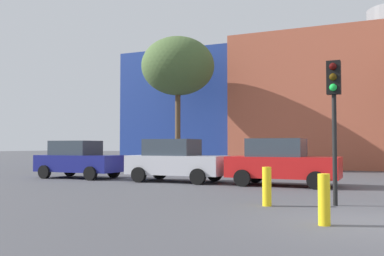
# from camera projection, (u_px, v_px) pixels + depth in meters

# --- Properties ---
(ground_plane) EXTENTS (200.00, 200.00, 0.00)m
(ground_plane) POSITION_uv_depth(u_px,v_px,m) (374.00, 223.00, 8.87)
(ground_plane) COLOR #47474C
(parked_car_0) EXTENTS (4.23, 2.08, 1.83)m
(parked_car_0) POSITION_uv_depth(u_px,v_px,m) (79.00, 159.00, 21.27)
(parked_car_0) COLOR navy
(parked_car_0) RESTS_ON ground_plane
(parked_car_1) EXTENTS (4.34, 2.13, 1.88)m
(parked_car_1) POSITION_uv_depth(u_px,v_px,m) (176.00, 161.00, 19.10)
(parked_car_1) COLOR silver
(parked_car_1) RESTS_ON ground_plane
(parked_car_2) EXTENTS (4.34, 2.13, 1.88)m
(parked_car_2) POSITION_uv_depth(u_px,v_px,m) (281.00, 162.00, 17.20)
(parked_car_2) COLOR red
(parked_car_2) RESTS_ON ground_plane
(traffic_light_island) EXTENTS (0.36, 0.36, 3.87)m
(traffic_light_island) POSITION_uv_depth(u_px,v_px,m) (334.00, 99.00, 11.57)
(traffic_light_island) COLOR black
(traffic_light_island) RESTS_ON ground_plane
(bare_tree_1) EXTENTS (4.94, 4.94, 8.95)m
(bare_tree_1) POSITION_uv_depth(u_px,v_px,m) (178.00, 67.00, 29.26)
(bare_tree_1) COLOR brown
(bare_tree_1) RESTS_ON ground_plane
(bollard_yellow_1) EXTENTS (0.24, 0.24, 1.03)m
(bollard_yellow_1) POSITION_uv_depth(u_px,v_px,m) (267.00, 186.00, 11.43)
(bollard_yellow_1) COLOR yellow
(bollard_yellow_1) RESTS_ON ground_plane
(bollard_yellow_2) EXTENTS (0.24, 0.24, 1.03)m
(bollard_yellow_2) POSITION_uv_depth(u_px,v_px,m) (324.00, 200.00, 8.64)
(bollard_yellow_2) COLOR yellow
(bollard_yellow_2) RESTS_ON ground_plane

